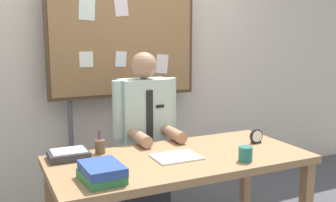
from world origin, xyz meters
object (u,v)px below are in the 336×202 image
book_stack (102,172)px  coffee_mug (245,154)px  paper_tray (69,155)px  bulletin_board (124,39)px  pen_holder (100,147)px  open_notebook (176,157)px  person (145,145)px  desk_clock (256,137)px  desk (180,168)px

book_stack → coffee_mug: 0.94m
paper_tray → book_stack: bearing=-79.5°
book_stack → coffee_mug: book_stack is taller
bulletin_board → book_stack: (-0.61, -1.35, -0.73)m
pen_holder → paper_tray: (-0.22, -0.03, -0.02)m
open_notebook → pen_holder: (-0.43, 0.31, 0.04)m
book_stack → bulletin_board: bearing=65.8°
bulletin_board → pen_holder: size_ratio=13.25×
pen_holder → book_stack: bearing=-104.5°
person → book_stack: size_ratio=4.94×
open_notebook → desk_clock: (0.71, 0.06, 0.04)m
desk → person: size_ratio=1.22×
bulletin_board → pen_holder: bulletin_board is taller
desk → open_notebook: open_notebook is taller
desk → desk_clock: bearing=3.8°
open_notebook → paper_tray: 0.72m
person → book_stack: (-0.61, -0.85, 0.14)m
desk_clock → book_stack: bearing=-168.5°
bulletin_board → paper_tray: bulletin_board is taller
desk_clock → coffee_mug: (-0.34, -0.32, -0.00)m
desk_clock → paper_tray: desk_clock is taller
desk_clock → coffee_mug: 0.46m
desk_clock → coffee_mug: desk_clock is taller
book_stack → pen_holder: bearing=75.5°
bulletin_board → open_notebook: bulletin_board is taller
desk → book_stack: (-0.61, -0.22, 0.14)m
open_notebook → desk_clock: size_ratio=2.87×
desk_clock → desk: bearing=-176.2°
desk_clock → pen_holder: size_ratio=0.67×
person → book_stack: 1.06m
person → open_notebook: (-0.04, -0.66, 0.09)m
book_stack → desk_clock: size_ratio=2.71×
person → bulletin_board: 0.99m
desk → bulletin_board: size_ratio=0.83×
person → book_stack: person is taller
book_stack → desk_clock: 1.30m
book_stack → paper_tray: book_stack is taller
bulletin_board → coffee_mug: size_ratio=22.05×
desk_clock → paper_tray: 1.38m
open_notebook → paper_tray: size_ratio=1.18×
bulletin_board → coffee_mug: 1.62m
book_stack → open_notebook: (0.57, 0.20, -0.04)m
coffee_mug → pen_holder: pen_holder is taller
coffee_mug → paper_tray: (-1.03, 0.54, -0.02)m
desk → book_stack: bearing=-160.4°
desk → bulletin_board: (-0.00, 1.13, 0.86)m
open_notebook → bulletin_board: bearing=88.0°
open_notebook → coffee_mug: size_ratio=3.19×
coffee_mug → paper_tray: bearing=152.3°
coffee_mug → bulletin_board: bearing=103.5°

